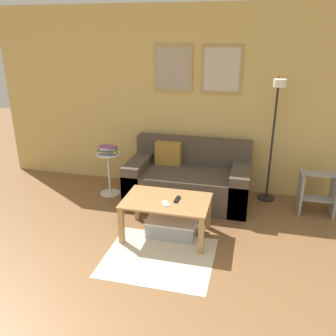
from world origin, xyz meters
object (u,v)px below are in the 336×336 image
(coffee_table, at_px, (166,206))
(floor_lamp, at_px, (274,131))
(book_stack, at_px, (108,150))
(remote_control, at_px, (177,199))
(side_table, at_px, (109,170))
(storage_bin, at_px, (172,226))
(step_stool, at_px, (317,192))
(couch, at_px, (189,180))
(cell_phone, at_px, (166,203))

(coffee_table, relative_size, floor_lamp, 0.57)
(book_stack, height_order, remote_control, book_stack)
(floor_lamp, relative_size, side_table, 2.72)
(storage_bin, height_order, book_stack, book_stack)
(side_table, bearing_deg, remote_control, -36.15)
(step_stool, bearing_deg, book_stack, -176.98)
(step_stool, bearing_deg, remote_control, -148.10)
(couch, relative_size, storage_bin, 2.86)
(cell_phone, height_order, step_stool, step_stool)
(coffee_table, distance_m, cell_phone, 0.13)
(couch, relative_size, side_table, 2.65)
(coffee_table, distance_m, step_stool, 2.01)
(book_stack, relative_size, remote_control, 1.78)
(book_stack, distance_m, remote_control, 1.47)
(couch, distance_m, floor_lamp, 1.30)
(side_table, distance_m, remote_control, 1.46)
(book_stack, xyz_separation_m, remote_control, (1.17, -0.86, -0.21))
(couch, distance_m, side_table, 1.13)
(couch, height_order, coffee_table, couch)
(coffee_table, height_order, cell_phone, cell_phone)
(couch, height_order, step_stool, couch)
(side_table, bearing_deg, book_stack, -32.42)
(coffee_table, relative_size, side_table, 1.56)
(storage_bin, relative_size, book_stack, 2.13)
(storage_bin, bearing_deg, floor_lamp, 45.70)
(cell_phone, xyz_separation_m, step_stool, (1.71, 1.12, -0.18))
(couch, bearing_deg, book_stack, -173.37)
(cell_phone, distance_m, step_stool, 2.06)
(cell_phone, bearing_deg, storage_bin, 42.83)
(couch, distance_m, book_stack, 1.19)
(storage_bin, xyz_separation_m, side_table, (-1.12, 0.84, 0.27))
(coffee_table, relative_size, cell_phone, 6.84)
(storage_bin, xyz_separation_m, floor_lamp, (1.07, 1.09, 0.91))
(couch, bearing_deg, cell_phone, -92.26)
(coffee_table, bearing_deg, floor_lamp, 45.38)
(side_table, bearing_deg, coffee_table, -39.76)
(remote_control, bearing_deg, side_table, 146.59)
(book_stack, bearing_deg, couch, 6.63)
(coffee_table, bearing_deg, step_stool, 30.70)
(couch, distance_m, remote_control, 1.00)
(book_stack, height_order, step_stool, book_stack)
(couch, height_order, cell_phone, couch)
(storage_bin, bearing_deg, side_table, 143.19)
(book_stack, distance_m, step_stool, 2.81)
(floor_lamp, distance_m, step_stool, 0.96)
(step_stool, bearing_deg, storage_bin, -149.60)
(floor_lamp, height_order, cell_phone, floor_lamp)
(book_stack, height_order, cell_phone, book_stack)
(book_stack, distance_m, cell_phone, 1.47)
(book_stack, bearing_deg, coffee_table, -39.80)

